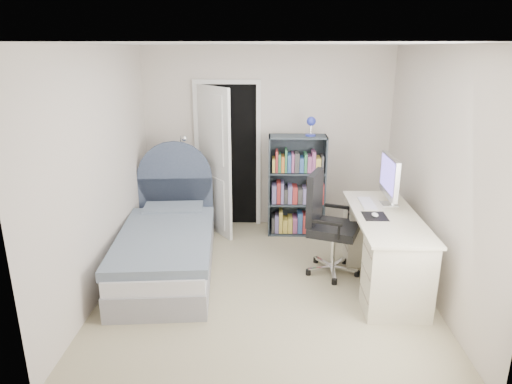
{
  "coord_description": "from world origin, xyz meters",
  "views": [
    {
      "loc": [
        0.01,
        -4.49,
        2.47
      ],
      "look_at": [
        -0.11,
        0.08,
        1.02
      ],
      "focal_mm": 32.0,
      "sensor_mm": 36.0,
      "label": 1
    }
  ],
  "objects_px": {
    "nightstand": "(168,200)",
    "desk": "(383,246)",
    "floor_lamp": "(184,195)",
    "bed": "(168,245)",
    "bookcase": "(297,190)",
    "office_chair": "(326,219)"
  },
  "relations": [
    {
      "from": "nightstand",
      "to": "desk",
      "type": "relative_size",
      "value": 0.37
    },
    {
      "from": "floor_lamp",
      "to": "desk",
      "type": "distance_m",
      "value": 2.72
    },
    {
      "from": "bed",
      "to": "nightstand",
      "type": "relative_size",
      "value": 3.64
    },
    {
      "from": "desk",
      "to": "bookcase",
      "type": "bearing_deg",
      "value": 121.24
    },
    {
      "from": "bookcase",
      "to": "floor_lamp",
      "type": "bearing_deg",
      "value": -177.31
    },
    {
      "from": "bed",
      "to": "desk",
      "type": "relative_size",
      "value": 1.35
    },
    {
      "from": "floor_lamp",
      "to": "office_chair",
      "type": "bearing_deg",
      "value": -30.79
    },
    {
      "from": "floor_lamp",
      "to": "office_chair",
      "type": "distance_m",
      "value": 2.08
    },
    {
      "from": "desk",
      "to": "office_chair",
      "type": "bearing_deg",
      "value": 155.74
    },
    {
      "from": "bed",
      "to": "floor_lamp",
      "type": "distance_m",
      "value": 1.08
    },
    {
      "from": "floor_lamp",
      "to": "bookcase",
      "type": "height_order",
      "value": "bookcase"
    },
    {
      "from": "nightstand",
      "to": "floor_lamp",
      "type": "relative_size",
      "value": 0.44
    },
    {
      "from": "floor_lamp",
      "to": "office_chair",
      "type": "xyz_separation_m",
      "value": [
        1.78,
        -1.06,
        0.08
      ]
    },
    {
      "from": "nightstand",
      "to": "desk",
      "type": "distance_m",
      "value": 3.08
    },
    {
      "from": "desk",
      "to": "floor_lamp",
      "type": "bearing_deg",
      "value": 150.76
    },
    {
      "from": "bed",
      "to": "bookcase",
      "type": "bearing_deg",
      "value": 36.01
    },
    {
      "from": "nightstand",
      "to": "bookcase",
      "type": "height_order",
      "value": "bookcase"
    },
    {
      "from": "bookcase",
      "to": "office_chair",
      "type": "xyz_separation_m",
      "value": [
        0.26,
        -1.13,
        0.02
      ]
    },
    {
      "from": "desk",
      "to": "office_chair",
      "type": "height_order",
      "value": "desk"
    },
    {
      "from": "floor_lamp",
      "to": "desk",
      "type": "relative_size",
      "value": 0.84
    },
    {
      "from": "desk",
      "to": "nightstand",
      "type": "bearing_deg",
      "value": 149.57
    },
    {
      "from": "nightstand",
      "to": "bookcase",
      "type": "bearing_deg",
      "value": -5.07
    }
  ]
}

